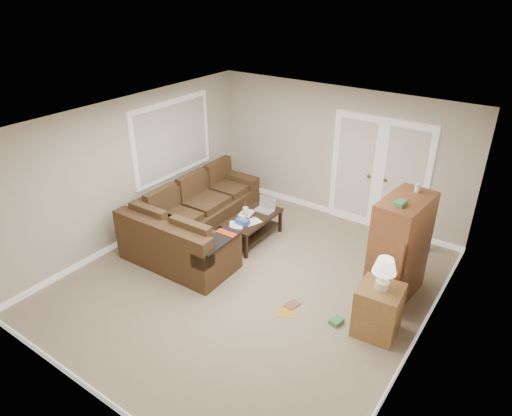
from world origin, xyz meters
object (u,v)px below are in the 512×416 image
Objects in this scene: sectional_sofa at (193,223)px; coffee_table at (253,227)px; tv_armoire at (399,248)px; side_cabinet at (379,306)px.

sectional_sofa is 1.06m from coffee_table.
tv_armoire is 1.47× the size of side_cabinet.
sectional_sofa is 2.48× the size of coffee_table.
sectional_sofa is 2.51× the size of side_cabinet.
side_cabinet is (2.69, -0.99, 0.15)m from coffee_table.
sectional_sofa is 3.51m from tv_armoire.
coffee_table is at bearing -176.10° from tv_armoire.
side_cabinet is at bearing -78.04° from tv_armoire.
side_cabinet reaches higher than coffee_table.
side_cabinet is (0.11, -0.92, -0.38)m from tv_armoire.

